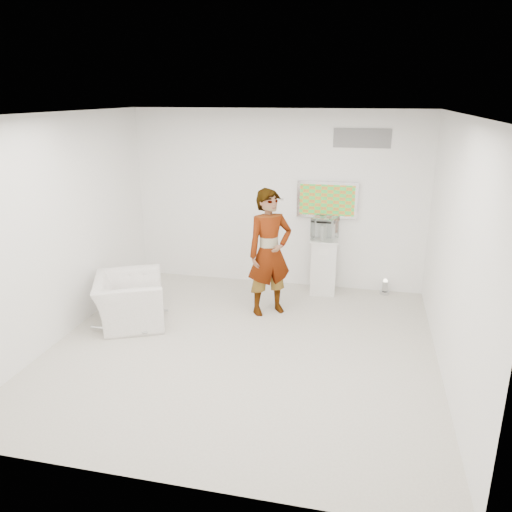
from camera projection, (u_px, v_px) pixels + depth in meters
name	position (u px, v px, depth m)	size (l,w,h in m)	color
room	(241.00, 240.00, 6.17)	(5.01, 5.01, 3.00)	beige
tv	(327.00, 200.00, 8.25)	(1.00, 0.08, 0.60)	silver
logo_decal	(362.00, 138.00, 7.87)	(0.90, 0.02, 0.30)	slate
person	(270.00, 253.00, 7.44)	(0.70, 0.46, 1.92)	white
armchair	(130.00, 300.00, 7.27)	(1.08, 0.95, 0.70)	white
pedestal	(323.00, 266.00, 8.36)	(0.46, 0.46, 0.94)	white
floor_uplight	(385.00, 287.00, 8.38)	(0.16, 0.16, 0.25)	silver
vitrine	(325.00, 228.00, 8.15)	(0.37, 0.37, 0.37)	white
console	(325.00, 232.00, 8.17)	(0.06, 0.18, 0.24)	white
wii_remote	(281.00, 199.00, 7.42)	(0.04, 0.15, 0.04)	white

